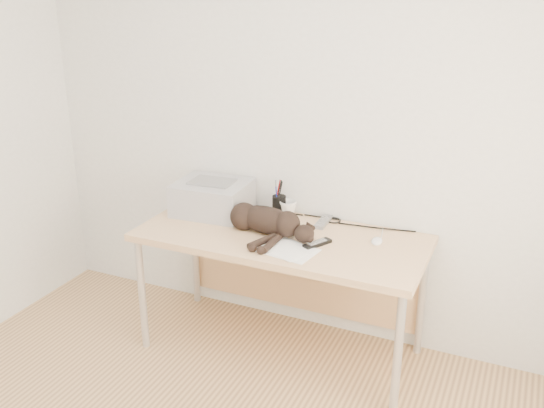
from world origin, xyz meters
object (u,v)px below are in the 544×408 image
at_px(cat, 263,221).
at_px(desk, 287,251).
at_px(pen_cup, 279,205).
at_px(printer, 213,197).
at_px(mug, 288,208).
at_px(mouse, 377,239).

bearing_deg(cat, desk, 51.60).
bearing_deg(desk, pen_cup, 124.19).
xyz_separation_m(printer, pen_cup, (0.38, 0.14, -0.04)).
relative_size(desk, mug, 15.70).
bearing_deg(pen_cup, mug, -9.08).
xyz_separation_m(cat, pen_cup, (-0.04, 0.30, -0.01)).
height_order(mug, mouse, mug).
distance_m(cat, mouse, 0.63).
height_order(desk, mouse, mouse).
bearing_deg(mouse, cat, -173.50).
relative_size(cat, pen_cup, 3.33).
xyz_separation_m(desk, mouse, (0.51, 0.04, 0.15)).
bearing_deg(printer, pen_cup, 20.54).
relative_size(mug, mouse, 1.01).
height_order(desk, pen_cup, pen_cup).
height_order(mug, pen_cup, pen_cup).
bearing_deg(mug, desk, -68.58).
distance_m(desk, cat, 0.25).
distance_m(desk, mouse, 0.53).
bearing_deg(mug, pen_cup, 170.92).
bearing_deg(cat, pen_cup, 104.83).
relative_size(desk, pen_cup, 7.55).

